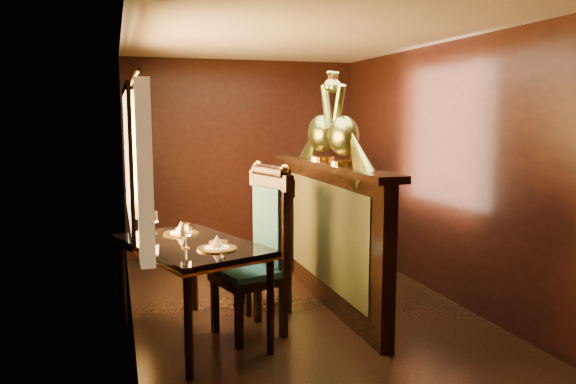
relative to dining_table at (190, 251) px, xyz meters
name	(u,v)px	position (x,y,z in m)	size (l,w,h in m)	color
ground	(304,314)	(1.05, 0.27, -0.73)	(5.00, 5.00, 0.00)	black
room_shell	(295,140)	(0.97, 0.29, 0.85)	(3.04, 5.04, 2.52)	black
partition	(326,229)	(1.37, 0.57, -0.02)	(0.26, 2.70, 1.36)	black
dining_table	(190,251)	(0.00, 0.00, 0.00)	(1.24, 1.56, 1.00)	black
chair_left	(262,245)	(0.59, 0.00, 0.01)	(0.64, 0.65, 1.42)	black
chair_right	(278,239)	(0.88, 0.53, -0.07)	(0.50, 0.52, 1.27)	black
peacock_left	(344,118)	(1.38, 0.18, 1.05)	(0.26, 0.70, 0.83)	#1A502F
peacock_right	(322,117)	(1.38, 0.71, 1.05)	(0.27, 0.71, 0.84)	#1A502F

